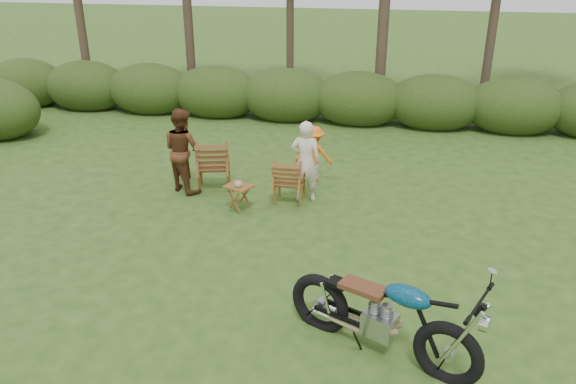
% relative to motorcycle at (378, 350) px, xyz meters
% --- Properties ---
extents(ground, '(80.00, 80.00, 0.00)m').
position_rel_motorcycle_xyz_m(ground, '(-1.01, 0.49, 0.00)').
color(ground, '#2A4717').
rests_on(ground, ground).
extents(motorcycle, '(2.47, 1.75, 1.32)m').
position_rel_motorcycle_xyz_m(motorcycle, '(0.00, 0.00, 0.00)').
color(motorcycle, '#0B6994').
rests_on(motorcycle, ground).
extents(lawn_chair_right, '(0.61, 0.61, 0.89)m').
position_rel_motorcycle_xyz_m(lawn_chair_right, '(-1.84, 4.00, 0.00)').
color(lawn_chair_right, brown).
rests_on(lawn_chair_right, ground).
extents(lawn_chair_left, '(0.87, 0.87, 1.03)m').
position_rel_motorcycle_xyz_m(lawn_chair_left, '(-3.44, 4.36, 0.00)').
color(lawn_chair_left, '#5B3016').
rests_on(lawn_chair_left, ground).
extents(side_table, '(0.59, 0.55, 0.48)m').
position_rel_motorcycle_xyz_m(side_table, '(-2.67, 3.44, 0.24)').
color(side_table, brown).
rests_on(side_table, ground).
extents(cup, '(0.15, 0.15, 0.10)m').
position_rel_motorcycle_xyz_m(cup, '(-2.66, 3.39, 0.53)').
color(cup, beige).
rests_on(cup, side_table).
extents(adult_a, '(0.57, 0.37, 1.55)m').
position_rel_motorcycle_xyz_m(adult_a, '(-1.57, 4.12, 0.00)').
color(adult_a, beige).
rests_on(adult_a, ground).
extents(adult_b, '(1.01, 0.95, 1.65)m').
position_rel_motorcycle_xyz_m(adult_b, '(-3.97, 4.14, 0.00)').
color(adult_b, '#532D17').
rests_on(adult_b, ground).
extents(child, '(0.77, 0.46, 1.16)m').
position_rel_motorcycle_xyz_m(child, '(-1.56, 5.07, 0.00)').
color(child, orange).
rests_on(child, ground).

